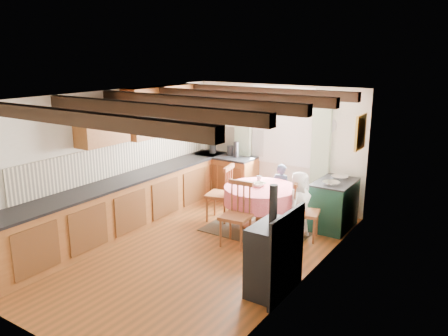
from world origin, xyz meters
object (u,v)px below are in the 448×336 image
Objects in this scene: dining_table at (260,208)px; child_right at (299,205)px; chair_left at (219,193)px; cast_iron_stove at (272,240)px; aga_range at (334,204)px; chair_right at (306,211)px; child_far at (281,190)px; chair_near at (236,215)px; cup at (259,178)px.

child_right is (0.70, 0.04, 0.18)m from dining_table.
chair_left is 2.67m from cast_iron_stove.
aga_range is at bearing 36.02° from dining_table.
chair_right is 1.04× the size of aga_range.
cast_iron_stove is 1.42× the size of child_far.
chair_right is at bearing 99.81° from cast_iron_stove.
cast_iron_stove is 1.90m from child_right.
chair_left is (-0.84, -0.03, 0.14)m from dining_table.
cast_iron_stove reaches higher than chair_left.
child_far reaches higher than aga_range.
chair_near reaches higher than child_far.
aga_range is 1.39m from cup.
chair_near is at bearing 121.81° from chair_right.
chair_left is 1.54m from child_right.
chair_right is at bearing -16.10° from cup.
child_right is at bearing 45.67° from chair_near.
chair_near is 1.58m from child_far.
child_far is at bearing 34.61° from chair_right.
chair_near is 1.11× the size of aga_range.
cast_iron_stove is at bearing -57.20° from cup.
chair_right is at bearing 80.73° from chair_left.
chair_near reaches higher than dining_table.
chair_right is at bearing 40.42° from chair_near.
chair_right is 0.15m from child_right.
aga_range is 10.28× the size of cup.
dining_table is at bearing -143.98° from aga_range.
cast_iron_stove is at bearing 36.88° from chair_left.
chair_right reaches higher than cup.
chair_left reaches higher than chair_near.
cup is (-0.22, 0.34, 0.42)m from dining_table.
chair_right is 10.73× the size of cup.
chair_left reaches higher than cup.
chair_near is 1.90m from aga_range.
child_far is 1.00m from child_right.
cast_iron_stove reaches higher than cup.
cast_iron_stove is 1.28× the size of child_right.
chair_left is 0.73× the size of cast_iron_stove.
chair_right is 0.87× the size of child_right.
dining_table is 1.12× the size of child_right.
aga_range is 0.92× the size of child_far.
chair_left is at bearing -148.65° from cup.
dining_table is 1.24× the size of child_far.
cast_iron_stove is at bearing 114.96° from child_far.
cup is at bearing 61.14° from child_far.
dining_table is at bearing 78.21° from chair_right.
dining_table is 0.85m from chair_left.
dining_table is 1.29m from aga_range.
chair_left is 0.77m from cup.
child_right is at bearing -115.39° from aga_range.
chair_right reaches higher than aga_range.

